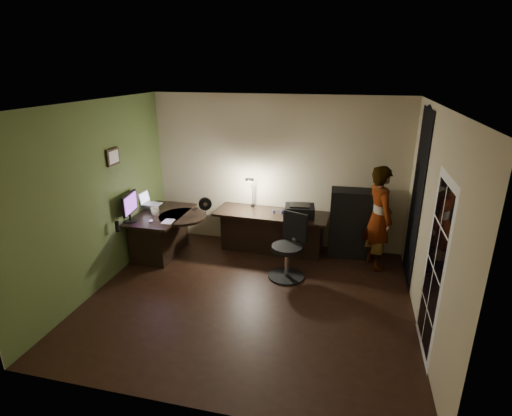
% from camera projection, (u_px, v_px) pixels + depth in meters
% --- Properties ---
extents(floor, '(4.50, 4.00, 0.01)m').
position_uv_depth(floor, '(249.00, 299.00, 5.70)').
color(floor, black).
rests_on(floor, ground).
extents(ceiling, '(4.50, 4.00, 0.01)m').
position_uv_depth(ceiling, '(248.00, 104.00, 4.79)').
color(ceiling, silver).
rests_on(ceiling, floor).
extents(wall_back, '(4.50, 0.01, 2.70)m').
position_uv_depth(wall_back, '(277.00, 173.00, 7.08)').
color(wall_back, tan).
rests_on(wall_back, floor).
extents(wall_front, '(4.50, 0.01, 2.70)m').
position_uv_depth(wall_front, '(189.00, 288.00, 3.41)').
color(wall_front, tan).
rests_on(wall_front, floor).
extents(wall_left, '(0.01, 4.00, 2.70)m').
position_uv_depth(wall_left, '(97.00, 197.00, 5.74)').
color(wall_left, tan).
rests_on(wall_left, floor).
extents(wall_right, '(0.01, 4.00, 2.70)m').
position_uv_depth(wall_right, '(432.00, 225.00, 4.74)').
color(wall_right, tan).
rests_on(wall_right, floor).
extents(green_wall_overlay, '(0.00, 4.00, 2.70)m').
position_uv_depth(green_wall_overlay, '(98.00, 197.00, 5.74)').
color(green_wall_overlay, '#475A2A').
rests_on(green_wall_overlay, floor).
extents(arched_doorway, '(0.01, 0.90, 2.60)m').
position_uv_depth(arched_doorway, '(417.00, 199.00, 5.82)').
color(arched_doorway, black).
rests_on(arched_doorway, floor).
extents(french_door, '(0.02, 0.92, 2.10)m').
position_uv_depth(french_door, '(434.00, 269.00, 4.35)').
color(french_door, white).
rests_on(french_door, floor).
extents(framed_picture, '(0.04, 0.30, 0.25)m').
position_uv_depth(framed_picture, '(113.00, 157.00, 5.98)').
color(framed_picture, black).
rests_on(framed_picture, wall_left).
extents(desk_left, '(0.80, 1.30, 0.75)m').
position_uv_depth(desk_left, '(162.00, 234.00, 6.94)').
color(desk_left, black).
rests_on(desk_left, floor).
extents(desk_right, '(1.99, 0.77, 0.73)m').
position_uv_depth(desk_right, '(271.00, 232.00, 7.03)').
color(desk_right, black).
rests_on(desk_right, floor).
extents(cabinet, '(0.81, 0.43, 1.19)m').
position_uv_depth(cabinet, '(353.00, 224.00, 6.82)').
color(cabinet, black).
rests_on(cabinet, floor).
extents(laptop_stand, '(0.27, 0.25, 0.09)m').
position_uv_depth(laptop_stand, '(151.00, 206.00, 7.03)').
color(laptop_stand, silver).
rests_on(laptop_stand, desk_left).
extents(laptop, '(0.32, 0.30, 0.21)m').
position_uv_depth(laptop, '(152.00, 199.00, 6.97)').
color(laptop, silver).
rests_on(laptop, laptop_stand).
extents(monitor, '(0.18, 0.53, 0.35)m').
position_uv_depth(monitor, '(129.00, 211.00, 6.43)').
color(monitor, black).
rests_on(monitor, desk_left).
extents(mouse, '(0.09, 0.11, 0.03)m').
position_uv_depth(mouse, '(151.00, 221.00, 6.45)').
color(mouse, silver).
rests_on(mouse, desk_left).
extents(phone, '(0.06, 0.12, 0.01)m').
position_uv_depth(phone, '(195.00, 209.00, 7.04)').
color(phone, black).
rests_on(phone, desk_left).
extents(pen, '(0.11, 0.11, 0.01)m').
position_uv_depth(pen, '(150.00, 214.00, 6.80)').
color(pen, black).
rests_on(pen, desk_left).
extents(speaker, '(0.08, 0.08, 0.16)m').
position_uv_depth(speaker, '(117.00, 226.00, 6.06)').
color(speaker, black).
rests_on(speaker, desk_left).
extents(notepad, '(0.18, 0.24, 0.01)m').
position_uv_depth(notepad, '(168.00, 222.00, 6.46)').
color(notepad, silver).
rests_on(notepad, desk_left).
extents(desk_fan, '(0.25, 0.20, 0.34)m').
position_uv_depth(desk_fan, '(206.00, 207.00, 6.71)').
color(desk_fan, black).
rests_on(desk_fan, desk_right).
extents(headphones, '(0.20, 0.13, 0.09)m').
position_uv_depth(headphones, '(278.00, 211.00, 6.89)').
color(headphones, navy).
rests_on(headphones, desk_right).
extents(printer, '(0.54, 0.44, 0.22)m').
position_uv_depth(printer, '(300.00, 211.00, 6.72)').
color(printer, black).
rests_on(printer, desk_right).
extents(desk_lamp, '(0.23, 0.32, 0.62)m').
position_uv_depth(desk_lamp, '(253.00, 191.00, 7.11)').
color(desk_lamp, black).
rests_on(desk_lamp, desk_right).
extents(office_chair, '(0.74, 0.74, 1.01)m').
position_uv_depth(office_chair, '(287.00, 248.00, 6.11)').
color(office_chair, black).
rests_on(office_chair, floor).
extents(person, '(0.62, 0.72, 1.70)m').
position_uv_depth(person, '(379.00, 218.00, 6.36)').
color(person, '#D8A88C').
rests_on(person, floor).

